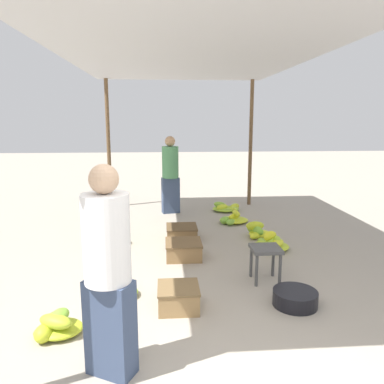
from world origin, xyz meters
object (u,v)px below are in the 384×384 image
object	(u,v)px
banana_pile_right_1	(271,244)
crate_near	(182,232)
banana_pile_left_1	(117,290)
banana_pile_left_2	(113,239)
banana_pile_right_3	(257,231)
banana_pile_right_0	(233,219)
basin_black	(295,298)
vendor_foreground	(108,270)
banana_pile_right_2	(226,208)
crate_mid	(184,250)
shopper_walking_mid	(170,174)
crate_far	(178,297)
banana_pile_left_0	(55,326)
stool	(266,254)

from	to	relation	value
banana_pile_right_1	crate_near	size ratio (longest dim) A/B	1.42
banana_pile_left_1	banana_pile_right_1	world-z (taller)	banana_pile_right_1
banana_pile_left_2	banana_pile_right_3	xyz separation A→B (m)	(2.29, 0.19, 0.01)
banana_pile_right_0	banana_pile_right_1	xyz separation A→B (m)	(0.30, -1.47, 0.02)
basin_black	banana_pile_left_1	xyz separation A→B (m)	(-1.85, 0.32, -0.00)
vendor_foreground	banana_pile_left_2	xyz separation A→B (m)	(-0.39, 3.00, -0.74)
banana_pile_right_2	crate_mid	world-z (taller)	crate_mid
banana_pile_left_2	banana_pile_right_2	distance (m)	2.86
vendor_foreground	basin_black	bearing A→B (deg)	27.78
banana_pile_right_2	shopper_walking_mid	world-z (taller)	shopper_walking_mid
banana_pile_right_0	crate_far	world-z (taller)	same
crate_mid	banana_pile_right_0	bearing A→B (deg)	59.49
vendor_foreground	banana_pile_right_3	xyz separation A→B (m)	(1.90, 3.19, -0.73)
banana_pile_left_0	banana_pile_left_2	xyz separation A→B (m)	(0.18, 2.46, -0.01)
vendor_foreground	banana_pile_right_2	world-z (taller)	vendor_foreground
vendor_foreground	banana_pile_left_0	bearing A→B (deg)	136.54
banana_pile_right_3	shopper_walking_mid	size ratio (longest dim) A/B	0.31
basin_black	crate_far	bearing A→B (deg)	178.65
banana_pile_left_1	stool	bearing A→B (deg)	9.71
banana_pile_left_2	crate_near	distance (m)	1.09
banana_pile_left_2	shopper_walking_mid	distance (m)	2.25
stool	banana_pile_right_3	size ratio (longest dim) A/B	0.88
banana_pile_left_1	crate_near	bearing A→B (deg)	68.31
vendor_foreground	shopper_walking_mid	bearing A→B (deg)	83.82
vendor_foreground	crate_far	distance (m)	1.29
banana_pile_right_3	banana_pile_left_0	bearing A→B (deg)	-132.92
banana_pile_right_1	banana_pile_left_2	bearing A→B (deg)	169.60
vendor_foreground	crate_mid	xyz separation A→B (m)	(0.66, 2.35, -0.71)
banana_pile_right_3	crate_far	distance (m)	2.63
stool	banana_pile_left_1	bearing A→B (deg)	-170.29
crate_near	shopper_walking_mid	xyz separation A→B (m)	(-0.14, 1.70, 0.71)
banana_pile_left_1	crate_far	distance (m)	0.71
banana_pile_right_2	shopper_walking_mid	bearing A→B (deg)	-177.15
banana_pile_right_1	shopper_walking_mid	bearing A→B (deg)	121.15
stool	banana_pile_left_1	size ratio (longest dim) A/B	0.82
stool	banana_pile_right_3	world-z (taller)	stool
basin_black	banana_pile_left_2	world-z (taller)	banana_pile_left_2
vendor_foreground	banana_pile_left_2	world-z (taller)	vendor_foreground
banana_pile_left_1	banana_pile_right_3	distance (m)	2.81
banana_pile_left_2	crate_far	size ratio (longest dim) A/B	1.41
basin_black	crate_near	size ratio (longest dim) A/B	0.93
banana_pile_left_0	banana_pile_left_1	xyz separation A→B (m)	(0.45, 0.69, -0.01)
stool	banana_pile_right_0	size ratio (longest dim) A/B	0.72
crate_mid	shopper_walking_mid	distance (m)	2.66
crate_near	crate_mid	bearing A→B (deg)	-91.04
banana_pile_right_2	shopper_walking_mid	xyz separation A→B (m)	(-1.15, -0.06, 0.74)
banana_pile_right_2	banana_pile_right_3	distance (m)	1.80
crate_mid	banana_pile_left_2	bearing A→B (deg)	148.28
stool	banana_pile_right_1	bearing A→B (deg)	70.42
basin_black	banana_pile_right_2	bearing A→B (deg)	90.66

